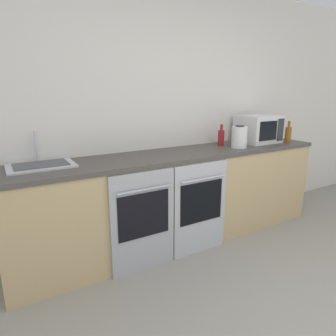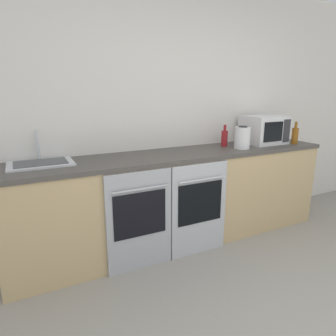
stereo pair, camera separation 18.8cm
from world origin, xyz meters
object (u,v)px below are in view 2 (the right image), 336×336
oven_left (140,221)px  kettle (242,138)px  sink (41,163)px  bottle_red (224,138)px  microwave (264,130)px  bottle_amber (295,135)px  oven_right (199,209)px

oven_left → kettle: (1.24, 0.21, 0.60)m
kettle → sink: size_ratio=0.46×
oven_left → bottle_red: bearing=19.2°
bottle_red → sink: bearing=-180.0°
bottle_red → sink: size_ratio=0.46×
microwave → kettle: size_ratio=1.88×
oven_left → kettle: kettle is taller
kettle → bottle_amber: bearing=-3.2°
microwave → oven_right: bearing=-161.7°
bottle_red → oven_left: bearing=-160.8°
microwave → oven_left: bearing=-168.0°
oven_left → sink: 0.95m
oven_right → bottle_red: 0.90m
microwave → bottle_amber: microwave is taller
bottle_amber → kettle: size_ratio=1.05×
microwave → bottle_amber: size_ratio=1.78×
oven_right → kettle: kettle is taller
sink → bottle_amber: bearing=-5.1°
oven_left → kettle: bearing=9.5°
microwave → sink: 2.37m
bottle_amber → bottle_red: bearing=163.7°
bottle_amber → sink: bearing=174.9°
oven_left → bottle_red: 1.36m
bottle_red → sink: (-1.86, -0.00, -0.08)m
bottle_amber → bottle_red: size_ratio=1.07×
oven_right → sink: (-1.30, 0.40, 0.50)m
oven_right → sink: 1.45m
oven_left → bottle_red: bottle_red is taller
oven_left → bottle_amber: (1.97, 0.17, 0.58)m
oven_left → oven_right: same height
bottle_red → kettle: 0.21m
bottle_amber → sink: sink is taller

